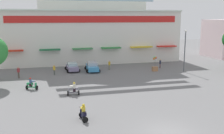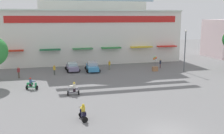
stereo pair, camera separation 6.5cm
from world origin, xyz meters
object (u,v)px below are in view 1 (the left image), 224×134
parked_car_0 (72,67)px  streetlamp_near (185,48)px  pedestrian_1 (54,69)px  scooter_rider_3 (32,85)px  balloon_vendor_cart (155,65)px  pedestrian_2 (160,63)px  pedestrian_3 (109,65)px  parked_car_1 (92,67)px  pedestrian_0 (18,72)px  scooter_rider_2 (83,113)px  scooter_rider_5 (73,90)px

parked_car_0 → streetlamp_near: (17.73, -5.02, 3.27)m
pedestrian_1 → scooter_rider_3: bearing=-111.2°
streetlamp_near → balloon_vendor_cart: 5.58m
pedestrian_2 → pedestrian_3: bearing=176.0°
parked_car_0 → pedestrian_2: 15.30m
streetlamp_near → balloon_vendor_cart: size_ratio=2.75×
parked_car_0 → parked_car_1: size_ratio=0.90×
parked_car_1 → pedestrian_0: (-11.36, -2.24, 0.18)m
scooter_rider_2 → pedestrian_0: pedestrian_0 is taller
scooter_rider_3 → pedestrian_3: 15.48m
scooter_rider_2 → pedestrian_2: 26.03m
parked_car_1 → streetlamp_near: 15.45m
scooter_rider_5 → pedestrian_0: size_ratio=0.92×
parked_car_1 → pedestrian_3: bearing=6.3°
pedestrian_1 → pedestrian_3: (9.21, 1.69, 0.02)m
scooter_rider_2 → pedestrian_1: 19.23m
scooter_rider_2 → pedestrian_1: size_ratio=0.95×
pedestrian_2 → pedestrian_3: 9.07m
parked_car_1 → balloon_vendor_cart: size_ratio=1.78×
pedestrian_1 → streetlamp_near: bearing=-7.6°
scooter_rider_2 → streetlamp_near: size_ratio=0.22×
pedestrian_1 → pedestrian_2: bearing=3.3°
parked_car_1 → streetlamp_near: (14.54, -4.13, 3.21)m
scooter_rider_2 → streetlamp_near: bearing=40.9°
parked_car_1 → parked_car_0: bearing=164.4°
parked_car_0 → balloon_vendor_cart: size_ratio=1.60×
balloon_vendor_cart → scooter_rider_2: bearing=-128.8°
parked_car_0 → scooter_rider_3: size_ratio=2.60×
parked_car_1 → pedestrian_1: (-6.19, -1.36, 0.13)m
pedestrian_2 → balloon_vendor_cart: size_ratio=0.64×
parked_car_0 → scooter_rider_2: size_ratio=2.61×
parked_car_0 → parked_car_1: bearing=-15.6°
balloon_vendor_cart → pedestrian_1: bearing=176.1°
pedestrian_0 → scooter_rider_2: bearing=-69.0°
balloon_vendor_cart → parked_car_0: bearing=165.8°
scooter_rider_5 → pedestrian_1: (-1.77, 11.45, 0.25)m
pedestrian_0 → pedestrian_3: 14.60m
scooter_rider_5 → pedestrian_3: bearing=60.5°
pedestrian_1 → pedestrian_3: 9.36m
parked_car_1 → pedestrian_2: pedestrian_2 is taller
scooter_rider_2 → pedestrian_0: bearing=111.0°
scooter_rider_2 → scooter_rider_5: size_ratio=0.98×
scooter_rider_3 → pedestrian_0: bearing=107.3°
scooter_rider_2 → streetlamp_near: (18.89, 16.37, 3.35)m
parked_car_1 → pedestrian_0: pedestrian_0 is taller
parked_car_0 → scooter_rider_2: 21.42m
parked_car_0 → streetlamp_near: bearing=-15.8°
pedestrian_1 → pedestrian_2: (18.25, 1.05, 0.01)m
pedestrian_1 → pedestrian_0: bearing=-170.3°
pedestrian_1 → balloon_vendor_cart: size_ratio=0.65×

